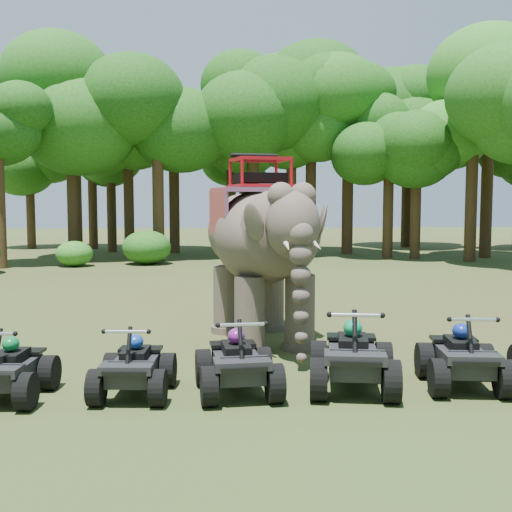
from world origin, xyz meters
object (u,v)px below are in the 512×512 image
object	(u,v)px
atv_2	(237,355)
atv_3	(353,348)
atv_4	(463,349)
atv_1	(134,359)
atv_0	(8,362)
elephant	(261,248)

from	to	relation	value
atv_2	atv_3	bearing A→B (deg)	-3.11
atv_3	atv_2	bearing A→B (deg)	-168.31
atv_4	atv_1	bearing A→B (deg)	-171.85
atv_1	atv_0	bearing A→B (deg)	-174.05
atv_1	atv_2	size ratio (longest dim) A/B	0.92
atv_0	atv_4	size ratio (longest dim) A/B	0.92
atv_0	atv_1	distance (m)	1.91
elephant	atv_2	size ratio (longest dim) A/B	2.84
elephant	atv_4	bearing A→B (deg)	-62.61
atv_0	atv_2	bearing A→B (deg)	5.52
elephant	atv_3	distance (m)	4.14
atv_1	elephant	bearing A→B (deg)	63.44
elephant	atv_3	bearing A→B (deg)	-83.89
atv_2	atv_0	bearing A→B (deg)	175.41
atv_1	atv_3	distance (m)	3.50
atv_1	atv_2	world-z (taller)	atv_2
atv_3	atv_4	size ratio (longest dim) A/B	1.08
atv_2	atv_4	world-z (taller)	atv_4
atv_4	atv_0	bearing A→B (deg)	-171.71
atv_0	atv_3	size ratio (longest dim) A/B	0.85
elephant	atv_0	world-z (taller)	elephant
elephant	atv_1	world-z (taller)	elephant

